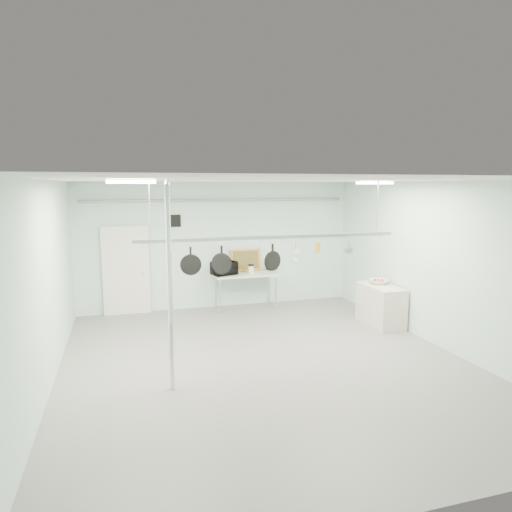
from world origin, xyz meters
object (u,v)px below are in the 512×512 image
object	(u,v)px
coffee_canister	(251,270)
fruit_bowl	(379,282)
skillet_right	(272,257)
prep_table	(245,276)
chrome_pole	(170,288)
skillet_left	(191,261)
skillet_mid	(222,260)
side_cabinet	(381,305)
pot_rack	(272,236)
microwave	(224,268)

from	to	relation	value
coffee_canister	fruit_bowl	world-z (taller)	coffee_canister
coffee_canister	skillet_right	distance (m)	3.38
prep_table	coffee_canister	distance (m)	0.23
chrome_pole	skillet_left	distance (m)	1.04
skillet_mid	side_cabinet	bearing A→B (deg)	48.29
skillet_right	side_cabinet	bearing A→B (deg)	0.93
pot_rack	microwave	xyz separation A→B (m)	(-0.15, 3.30, -1.16)
microwave	prep_table	bearing A→B (deg)	162.36
side_cabinet	skillet_left	xyz separation A→B (m)	(-4.40, -1.10, 1.39)
pot_rack	fruit_bowl	distance (m)	3.50
chrome_pole	skillet_right	bearing A→B (deg)	25.16
coffee_canister	skillet_left	distance (m)	3.89
fruit_bowl	side_cabinet	bearing A→B (deg)	-102.23
fruit_bowl	skillet_right	distance (m)	3.36
coffee_canister	skillet_mid	world-z (taller)	skillet_mid
microwave	chrome_pole	bearing A→B (deg)	49.45
prep_table	coffee_canister	bearing A→B (deg)	-26.01
skillet_left	skillet_right	size ratio (longest dim) A/B	0.97
skillet_right	prep_table	bearing A→B (deg)	63.74
microwave	skillet_left	world-z (taller)	skillet_left
skillet_left	microwave	bearing A→B (deg)	75.17
prep_table	skillet_left	bearing A→B (deg)	-119.29
prep_table	skillet_right	bearing A→B (deg)	-96.64
fruit_bowl	skillet_right	bearing A→B (deg)	-156.54
prep_table	fruit_bowl	size ratio (longest dim) A/B	3.83
microwave	coffee_canister	world-z (taller)	microwave
skillet_right	fruit_bowl	bearing A→B (deg)	3.83
skillet_right	coffee_canister	bearing A→B (deg)	61.33
coffee_canister	pot_rack	bearing A→B (deg)	-99.33
pot_rack	skillet_right	world-z (taller)	pot_rack
pot_rack	skillet_right	xyz separation A→B (m)	(0.02, 0.00, -0.39)
side_cabinet	fruit_bowl	xyz separation A→B (m)	(0.04, 0.19, 0.50)
side_cabinet	pot_rack	world-z (taller)	pot_rack
microwave	skillet_right	distance (m)	3.39
coffee_canister	skillet_left	world-z (taller)	skillet_left
side_cabinet	skillet_right	size ratio (longest dim) A/B	2.41
chrome_pole	coffee_canister	xyz separation A→B (m)	(2.43, 4.14, -0.59)
pot_rack	skillet_left	size ratio (longest dim) A/B	9.99
skillet_right	microwave	bearing A→B (deg)	73.26
prep_table	microwave	bearing A→B (deg)	-179.72
pot_rack	skillet_right	size ratio (longest dim) A/B	9.64
chrome_pole	coffee_canister	distance (m)	4.83
fruit_bowl	skillet_left	world-z (taller)	skillet_left
coffee_canister	microwave	bearing A→B (deg)	174.84
fruit_bowl	pot_rack	bearing A→B (deg)	-156.66
chrome_pole	fruit_bowl	world-z (taller)	chrome_pole
pot_rack	chrome_pole	bearing A→B (deg)	-154.65
microwave	skillet_mid	xyz separation A→B (m)	(-0.76, -3.30, 0.76)
prep_table	skillet_left	xyz separation A→B (m)	(-1.85, -3.30, 1.01)
side_cabinet	coffee_canister	xyz separation A→B (m)	(-2.42, 2.14, 0.56)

